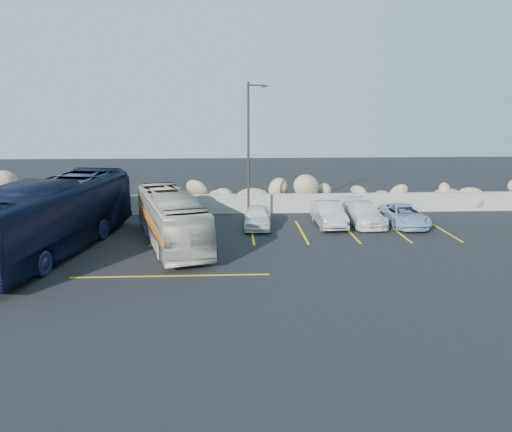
{
  "coord_description": "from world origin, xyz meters",
  "views": [
    {
      "loc": [
        1.51,
        -19.04,
        6.79
      ],
      "look_at": [
        2.66,
        4.0,
        1.59
      ],
      "focal_mm": 35.0,
      "sensor_mm": 36.0,
      "label": 1
    }
  ],
  "objects_px": {
    "tour_coach": "(52,216)",
    "car_d": "(404,215)",
    "lamppost": "(249,149)",
    "car_b": "(329,214)",
    "vintage_bus": "(171,218)",
    "car_a": "(257,217)",
    "car_c": "(363,213)"
  },
  "relations": [
    {
      "from": "vintage_bus",
      "to": "car_a",
      "type": "xyz_separation_m",
      "value": [
        4.41,
        3.09,
        -0.67
      ]
    },
    {
      "from": "car_b",
      "to": "car_d",
      "type": "relative_size",
      "value": 0.97
    },
    {
      "from": "tour_coach",
      "to": "car_d",
      "type": "bearing_deg",
      "value": 23.39
    },
    {
      "from": "tour_coach",
      "to": "lamppost",
      "type": "bearing_deg",
      "value": 41.09
    },
    {
      "from": "car_b",
      "to": "car_d",
      "type": "xyz_separation_m",
      "value": [
        4.29,
        -0.17,
        -0.09
      ]
    },
    {
      "from": "car_c",
      "to": "car_d",
      "type": "distance_m",
      "value": 2.32
    },
    {
      "from": "vintage_bus",
      "to": "tour_coach",
      "type": "xyz_separation_m",
      "value": [
        -5.33,
        -1.15,
        0.43
      ]
    },
    {
      "from": "car_a",
      "to": "car_c",
      "type": "xyz_separation_m",
      "value": [
        6.09,
        0.49,
        0.02
      ]
    },
    {
      "from": "lamppost",
      "to": "car_b",
      "type": "xyz_separation_m",
      "value": [
        4.47,
        -1.16,
        -3.62
      ]
    },
    {
      "from": "car_d",
      "to": "tour_coach",
      "type": "bearing_deg",
      "value": -167.67
    },
    {
      "from": "lamppost",
      "to": "car_a",
      "type": "relative_size",
      "value": 2.21
    },
    {
      "from": "tour_coach",
      "to": "car_d",
      "type": "xyz_separation_m",
      "value": [
        18.11,
        4.3,
        -1.12
      ]
    },
    {
      "from": "tour_coach",
      "to": "car_a",
      "type": "relative_size",
      "value": 3.39
    },
    {
      "from": "car_a",
      "to": "car_c",
      "type": "bearing_deg",
      "value": 7.86
    },
    {
      "from": "vintage_bus",
      "to": "car_a",
      "type": "relative_size",
      "value": 2.55
    },
    {
      "from": "car_a",
      "to": "vintage_bus",
      "type": "bearing_deg",
      "value": -141.78
    },
    {
      "from": "tour_coach",
      "to": "car_c",
      "type": "bearing_deg",
      "value": 26.67
    },
    {
      "from": "car_b",
      "to": "car_d",
      "type": "distance_m",
      "value": 4.3
    },
    {
      "from": "lamppost",
      "to": "car_d",
      "type": "height_order",
      "value": "lamppost"
    },
    {
      "from": "tour_coach",
      "to": "car_d",
      "type": "height_order",
      "value": "tour_coach"
    },
    {
      "from": "car_d",
      "to": "car_a",
      "type": "bearing_deg",
      "value": 179.4
    },
    {
      "from": "car_a",
      "to": "car_b",
      "type": "relative_size",
      "value": 0.88
    },
    {
      "from": "vintage_bus",
      "to": "car_a",
      "type": "height_order",
      "value": "vintage_bus"
    },
    {
      "from": "car_c",
      "to": "lamppost",
      "type": "bearing_deg",
      "value": 167.78
    },
    {
      "from": "lamppost",
      "to": "car_c",
      "type": "xyz_separation_m",
      "value": [
        6.49,
        -0.9,
        -3.65
      ]
    },
    {
      "from": "lamppost",
      "to": "car_d",
      "type": "relative_size",
      "value": 1.88
    },
    {
      "from": "car_c",
      "to": "car_d",
      "type": "xyz_separation_m",
      "value": [
        2.28,
        -0.43,
        -0.05
      ]
    },
    {
      "from": "tour_coach",
      "to": "car_a",
      "type": "distance_m",
      "value": 10.68
    },
    {
      "from": "lamppost",
      "to": "tour_coach",
      "type": "relative_size",
      "value": 0.65
    },
    {
      "from": "car_c",
      "to": "car_d",
      "type": "relative_size",
      "value": 1.04
    },
    {
      "from": "car_a",
      "to": "tour_coach",
      "type": "bearing_deg",
      "value": -153.27
    },
    {
      "from": "lamppost",
      "to": "tour_coach",
      "type": "xyz_separation_m",
      "value": [
        -9.35,
        -5.63,
        -2.58
      ]
    }
  ]
}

